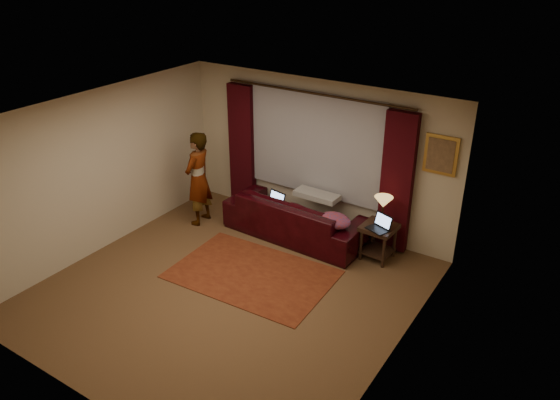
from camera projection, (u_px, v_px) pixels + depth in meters
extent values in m
cube|color=brown|center=(229.00, 290.00, 7.94)|extent=(5.00, 5.00, 0.01)
cube|color=silver|center=(221.00, 118.00, 6.81)|extent=(5.00, 5.00, 0.02)
cube|color=beige|center=(317.00, 155.00, 9.26)|extent=(5.00, 0.02, 2.60)
cube|color=beige|center=(72.00, 305.00, 5.49)|extent=(5.00, 0.02, 2.60)
cube|color=beige|center=(101.00, 172.00, 8.60)|extent=(0.02, 5.00, 2.60)
cube|color=beige|center=(400.00, 265.00, 6.15)|extent=(0.02, 5.00, 2.60)
cube|color=#96969E|center=(315.00, 145.00, 9.13)|extent=(2.50, 0.05, 1.80)
cube|color=black|center=(242.00, 147.00, 9.97)|extent=(0.50, 0.14, 2.30)
cube|color=black|center=(397.00, 183.00, 8.49)|extent=(0.50, 0.14, 2.30)
cylinder|color=black|center=(315.00, 94.00, 8.71)|extent=(0.04, 0.04, 3.40)
cube|color=gold|center=(441.00, 155.00, 8.01)|extent=(0.50, 0.04, 0.60)
imported|color=black|center=(296.00, 210.00, 9.18)|extent=(2.50, 1.15, 0.99)
cube|color=#9B9994|center=(317.00, 181.00, 9.04)|extent=(0.78, 0.32, 0.09)
ellipsoid|color=#78324D|center=(334.00, 221.00, 8.58)|extent=(0.65, 0.58, 0.23)
cube|color=maroon|center=(252.00, 274.00, 8.31)|extent=(2.45, 1.69, 0.01)
cube|color=black|center=(378.00, 242.00, 8.61)|extent=(0.53, 0.53, 0.59)
imported|color=#9B9994|center=(198.00, 179.00, 9.49)|extent=(0.55, 0.55, 1.69)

